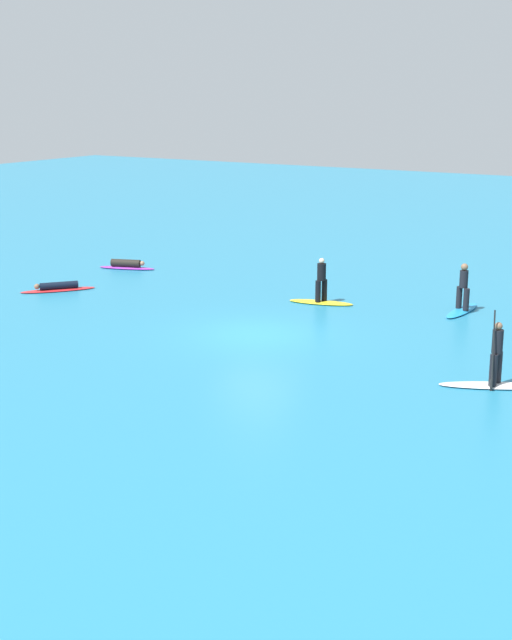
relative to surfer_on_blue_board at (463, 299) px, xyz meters
The scene contains 6 objects.
ground_plane 8.25m from the surfer_on_blue_board, 126.35° to the right, with size 120.00×120.00×0.00m, color teal.
surfer_on_blue_board is the anchor object (origin of this frame).
surfer_on_purple_board 15.78m from the surfer_on_blue_board, behind, with size 2.69×1.40×0.44m.
surfer_on_white_board 8.63m from the surfer_on_blue_board, 65.30° to the right, with size 3.02×1.96×2.24m.
surfer_on_yellow_board 5.30m from the surfer_on_blue_board, 163.26° to the right, with size 2.60×1.26×1.77m.
surfer_on_red_board 16.13m from the surfer_on_blue_board, 161.23° to the right, with size 2.38×2.74×0.37m.
Camera 1 is at (15.10, -24.67, 8.04)m, focal length 50.15 mm.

